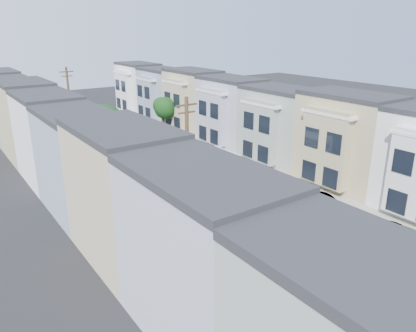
% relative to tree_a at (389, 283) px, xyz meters
% --- Properties ---
extents(ground, '(160.00, 160.00, 0.00)m').
position_rel_tree_a_xyz_m(ground, '(6.30, 13.34, -4.59)').
color(ground, black).
rests_on(ground, ground).
extents(road_slab, '(12.00, 70.00, 0.02)m').
position_rel_tree_a_xyz_m(road_slab, '(6.30, 28.34, -4.58)').
color(road_slab, black).
rests_on(road_slab, ground).
extents(curb_left, '(0.30, 70.00, 0.15)m').
position_rel_tree_a_xyz_m(curb_left, '(0.25, 28.34, -4.51)').
color(curb_left, gray).
rests_on(curb_left, ground).
extents(curb_right, '(0.30, 70.00, 0.15)m').
position_rel_tree_a_xyz_m(curb_right, '(12.35, 28.34, -4.51)').
color(curb_right, gray).
rests_on(curb_right, ground).
extents(sidewalk_left, '(2.60, 70.00, 0.15)m').
position_rel_tree_a_xyz_m(sidewalk_left, '(-1.05, 28.34, -4.51)').
color(sidewalk_left, gray).
rests_on(sidewalk_left, ground).
extents(sidewalk_right, '(2.60, 70.00, 0.15)m').
position_rel_tree_a_xyz_m(sidewalk_right, '(13.65, 28.34, -4.51)').
color(sidewalk_right, gray).
rests_on(sidewalk_right, ground).
extents(centerline, '(0.12, 70.00, 0.01)m').
position_rel_tree_a_xyz_m(centerline, '(6.30, 28.34, -4.59)').
color(centerline, gold).
rests_on(centerline, ground).
extents(townhouse_row_left, '(5.00, 70.00, 8.50)m').
position_rel_tree_a_xyz_m(townhouse_row_left, '(-4.85, 28.34, -4.59)').
color(townhouse_row_left, '#949E95').
rests_on(townhouse_row_left, ground).
extents(townhouse_row_right, '(5.00, 70.00, 8.50)m').
position_rel_tree_a_xyz_m(townhouse_row_right, '(17.45, 28.34, -4.59)').
color(townhouse_row_right, '#949E95').
rests_on(townhouse_row_right, ground).
extents(tree_a, '(4.70, 4.70, 6.95)m').
position_rel_tree_a_xyz_m(tree_a, '(0.00, 0.00, 0.00)').
color(tree_a, black).
rests_on(tree_a, ground).
extents(tree_b, '(4.70, 4.70, 7.28)m').
position_rel_tree_a_xyz_m(tree_b, '(-0.00, 10.45, 0.32)').
color(tree_b, black).
rests_on(tree_b, ground).
extents(tree_c, '(4.18, 4.18, 6.98)m').
position_rel_tree_a_xyz_m(tree_c, '(-0.00, 19.04, 0.27)').
color(tree_c, black).
rests_on(tree_c, ground).
extents(tree_d, '(4.70, 4.70, 7.31)m').
position_rel_tree_a_xyz_m(tree_d, '(-0.00, 30.96, 0.35)').
color(tree_d, black).
rests_on(tree_d, ground).
extents(tree_e, '(4.70, 4.70, 7.09)m').
position_rel_tree_a_xyz_m(tree_e, '(-0.00, 44.53, 0.13)').
color(tree_e, black).
rests_on(tree_e, ground).
extents(tree_far_r, '(3.10, 3.10, 5.32)m').
position_rel_tree_a_xyz_m(tree_far_r, '(13.20, 42.16, -0.85)').
color(tree_far_r, black).
rests_on(tree_far_r, ground).
extents(utility_pole_near, '(1.60, 0.26, 10.00)m').
position_rel_tree_a_xyz_m(utility_pole_near, '(0.00, 15.34, 0.57)').
color(utility_pole_near, '#42301E').
rests_on(utility_pole_near, ground).
extents(utility_pole_far, '(1.60, 0.26, 10.00)m').
position_rel_tree_a_xyz_m(utility_pole_far, '(0.00, 41.34, 0.57)').
color(utility_pole_far, '#42301E').
rests_on(utility_pole_far, ground).
extents(fedex_truck, '(2.57, 6.69, 3.21)m').
position_rel_tree_a_xyz_m(fedex_truck, '(7.76, 23.07, -2.80)').
color(fedex_truck, silver).
rests_on(fedex_truck, ground).
extents(lead_sedan, '(2.50, 5.17, 1.51)m').
position_rel_tree_a_xyz_m(lead_sedan, '(9.01, 34.53, -3.83)').
color(lead_sedan, black).
rests_on(lead_sedan, ground).
extents(parked_left_b, '(1.59, 4.02, 1.30)m').
position_rel_tree_a_xyz_m(parked_left_b, '(1.40, 3.42, -3.94)').
color(parked_left_b, black).
rests_on(parked_left_b, ground).
extents(parked_left_c, '(2.21, 4.49, 1.30)m').
position_rel_tree_a_xyz_m(parked_left_c, '(1.40, 13.31, -3.94)').
color(parked_left_c, '#BABABA').
rests_on(parked_left_c, ground).
extents(parked_left_d, '(1.98, 4.33, 1.28)m').
position_rel_tree_a_xyz_m(parked_left_d, '(1.40, 27.29, -3.95)').
color(parked_left_d, maroon).
rests_on(parked_left_d, ground).
extents(parked_right_a, '(1.60, 3.83, 1.25)m').
position_rel_tree_a_xyz_m(parked_right_a, '(11.20, 5.83, -3.96)').
color(parked_right_a, '#2D3034').
rests_on(parked_right_a, ground).
extents(parked_right_b, '(1.83, 4.23, 1.37)m').
position_rel_tree_a_xyz_m(parked_right_b, '(11.20, 12.16, -3.90)').
color(parked_right_b, silver).
rests_on(parked_right_b, ground).
extents(parked_right_c, '(2.17, 4.70, 1.31)m').
position_rel_tree_a_xyz_m(parked_right_c, '(11.20, 30.87, -3.93)').
color(parked_right_c, black).
rests_on(parked_right_c, ground).
extents(parked_right_d, '(1.81, 3.90, 1.22)m').
position_rel_tree_a_xyz_m(parked_right_d, '(11.20, 39.95, -3.97)').
color(parked_right_d, '#080C35').
rests_on(parked_right_d, ground).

